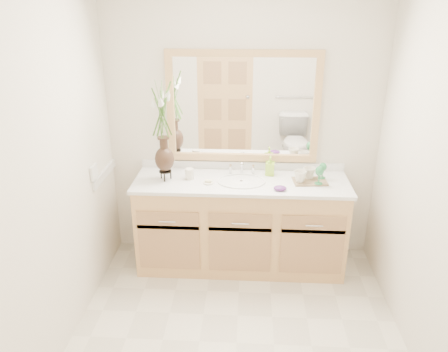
# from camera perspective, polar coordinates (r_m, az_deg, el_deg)

# --- Properties ---
(floor) EXTENTS (2.60, 2.60, 0.00)m
(floor) POSITION_cam_1_polar(r_m,az_deg,el_deg) (3.34, 1.65, -20.95)
(floor) COLOR beige
(floor) RESTS_ON ground
(wall_back) EXTENTS (2.40, 0.02, 2.40)m
(wall_back) POSITION_cam_1_polar(r_m,az_deg,el_deg) (3.88, 2.45, 6.08)
(wall_back) COLOR silver
(wall_back) RESTS_ON floor
(wall_front) EXTENTS (2.40, 0.02, 2.40)m
(wall_front) POSITION_cam_1_polar(r_m,az_deg,el_deg) (1.57, 0.57, -21.78)
(wall_front) COLOR silver
(wall_front) RESTS_ON floor
(wall_left) EXTENTS (0.02, 2.60, 2.40)m
(wall_left) POSITION_cam_1_polar(r_m,az_deg,el_deg) (2.94, -22.15, -1.16)
(wall_left) COLOR silver
(wall_left) RESTS_ON floor
(wall_right) EXTENTS (0.02, 2.60, 2.40)m
(wall_right) POSITION_cam_1_polar(r_m,az_deg,el_deg) (2.90, 26.40, -2.23)
(wall_right) COLOR silver
(wall_right) RESTS_ON floor
(vanity) EXTENTS (1.80, 0.55, 0.80)m
(vanity) POSITION_cam_1_polar(r_m,az_deg,el_deg) (3.93, 2.18, -6.39)
(vanity) COLOR tan
(vanity) RESTS_ON floor
(counter) EXTENTS (1.84, 0.57, 0.03)m
(counter) POSITION_cam_1_polar(r_m,az_deg,el_deg) (3.75, 2.27, -0.82)
(counter) COLOR white
(counter) RESTS_ON vanity
(sink) EXTENTS (0.38, 0.34, 0.23)m
(sink) POSITION_cam_1_polar(r_m,az_deg,el_deg) (3.74, 2.26, -1.48)
(sink) COLOR white
(sink) RESTS_ON counter
(mirror) EXTENTS (1.32, 0.04, 0.97)m
(mirror) POSITION_cam_1_polar(r_m,az_deg,el_deg) (3.81, 2.49, 8.94)
(mirror) COLOR white
(mirror) RESTS_ON wall_back
(switch_plate) EXTENTS (0.02, 0.12, 0.12)m
(switch_plate) POSITION_cam_1_polar(r_m,az_deg,el_deg) (3.67, -16.65, 0.46)
(switch_plate) COLOR white
(switch_plate) RESTS_ON wall_left
(flower_vase) EXTENTS (0.19, 0.19, 0.79)m
(flower_vase) POSITION_cam_1_polar(r_m,az_deg,el_deg) (3.62, -8.06, 7.38)
(flower_vase) COLOR black
(flower_vase) RESTS_ON counter
(tumbler) EXTENTS (0.07, 0.07, 0.09)m
(tumbler) POSITION_cam_1_polar(r_m,az_deg,el_deg) (3.77, -4.54, 0.29)
(tumbler) COLOR beige
(tumbler) RESTS_ON counter
(soap_dish) EXTENTS (0.09, 0.09, 0.03)m
(soap_dish) POSITION_cam_1_polar(r_m,az_deg,el_deg) (3.68, -2.05, -0.82)
(soap_dish) COLOR beige
(soap_dish) RESTS_ON counter
(soap_bottle) EXTENTS (0.08, 0.08, 0.16)m
(soap_bottle) POSITION_cam_1_polar(r_m,az_deg,el_deg) (3.85, 6.03, 1.24)
(soap_bottle) COLOR #98D031
(soap_bottle) RESTS_ON counter
(purple_dish) EXTENTS (0.12, 0.10, 0.04)m
(purple_dish) POSITION_cam_1_polar(r_m,az_deg,el_deg) (3.58, 7.34, -1.58)
(purple_dish) COLOR #532267
(purple_dish) RESTS_ON counter
(tray) EXTENTS (0.30, 0.21, 0.01)m
(tray) POSITION_cam_1_polar(r_m,az_deg,el_deg) (3.78, 11.15, -0.69)
(tray) COLOR brown
(tray) RESTS_ON counter
(mug_left) EXTENTS (0.12, 0.12, 0.10)m
(mug_left) POSITION_cam_1_polar(r_m,az_deg,el_deg) (3.71, 9.92, -0.01)
(mug_left) COLOR beige
(mug_left) RESTS_ON tray
(mug_right) EXTENTS (0.14, 0.14, 0.10)m
(mug_right) POSITION_cam_1_polar(r_m,az_deg,el_deg) (3.80, 11.07, 0.43)
(mug_right) COLOR beige
(mug_right) RESTS_ON tray
(goblet_front) EXTENTS (0.07, 0.07, 0.16)m
(goblet_front) POSITION_cam_1_polar(r_m,az_deg,el_deg) (3.68, 12.36, 0.50)
(goblet_front) COLOR #297C43
(goblet_front) RESTS_ON tray
(goblet_back) EXTENTS (0.06, 0.06, 0.14)m
(goblet_back) POSITION_cam_1_polar(r_m,az_deg,el_deg) (3.81, 12.79, 1.05)
(goblet_back) COLOR #297C43
(goblet_back) RESTS_ON tray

